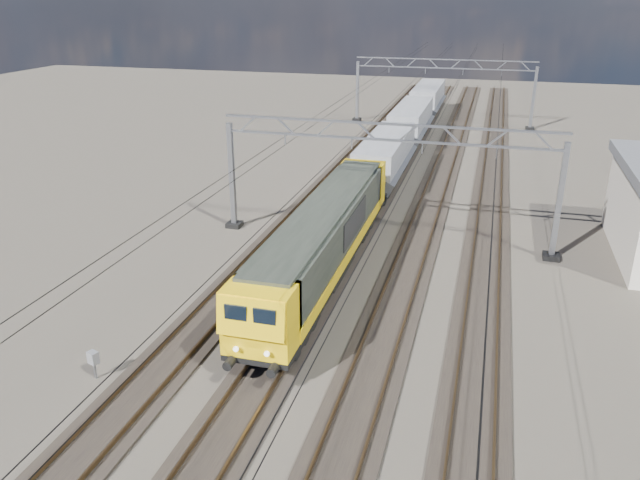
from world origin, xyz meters
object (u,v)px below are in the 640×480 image
(catenary_gantry_far, at_px, (443,89))
(locomotive, at_px, (325,237))
(hopper_wagon_lead, at_px, (385,156))
(hopper_wagon_mid, at_px, (411,121))
(hopper_wagon_third, at_px, (428,98))
(trackside_cabinet, at_px, (93,358))
(catenary_gantry_mid, at_px, (385,179))

(catenary_gantry_far, bearing_deg, locomotive, -92.73)
(hopper_wagon_lead, bearing_deg, locomotive, -90.00)
(hopper_wagon_mid, distance_m, hopper_wagon_third, 14.20)
(hopper_wagon_mid, relative_size, trackside_cabinet, 11.06)
(catenary_gantry_mid, distance_m, trackside_cabinet, 18.99)
(catenary_gantry_far, height_order, trackside_cabinet, catenary_gantry_far)
(catenary_gantry_mid, bearing_deg, catenary_gantry_far, 90.00)
(catenary_gantry_mid, bearing_deg, hopper_wagon_third, 92.85)
(catenary_gantry_far, distance_m, locomotive, 41.94)
(hopper_wagon_lead, height_order, hopper_wagon_mid, same)
(trackside_cabinet, bearing_deg, catenary_gantry_mid, 83.96)
(catenary_gantry_far, xyz_separation_m, hopper_wagon_third, (-2.00, 4.23, -1.67))
(catenary_gantry_far, distance_m, trackside_cabinet, 53.59)
(locomotive, relative_size, hopper_wagon_lead, 1.62)
(locomotive, bearing_deg, hopper_wagon_third, 90.00)
(catenary_gantry_mid, bearing_deg, hopper_wagon_lead, 99.60)
(hopper_wagon_lead, bearing_deg, hopper_wagon_mid, 90.00)
(catenary_gantry_far, height_order, hopper_wagon_lead, catenary_gantry_far)
(locomotive, relative_size, hopper_wagon_mid, 1.62)
(catenary_gantry_mid, bearing_deg, hopper_wagon_mid, 94.39)
(locomotive, relative_size, hopper_wagon_third, 1.62)
(catenary_gantry_mid, relative_size, hopper_wagon_third, 1.53)
(locomotive, bearing_deg, catenary_gantry_far, 87.27)
(locomotive, distance_m, hopper_wagon_mid, 31.90)
(catenary_gantry_mid, height_order, hopper_wagon_mid, catenary_gantry_mid)
(catenary_gantry_mid, height_order, catenary_gantry_far, same)
(hopper_wagon_third, bearing_deg, catenary_gantry_mid, -87.15)
(catenary_gantry_far, height_order, hopper_wagon_third, catenary_gantry_far)
(hopper_wagon_lead, xyz_separation_m, hopper_wagon_mid, (0.00, 14.20, 0.00))
(catenary_gantry_mid, xyz_separation_m, locomotive, (-2.00, -5.87, -1.58))
(locomotive, bearing_deg, hopper_wagon_lead, 90.00)
(hopper_wagon_lead, relative_size, hopper_wagon_mid, 1.00)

